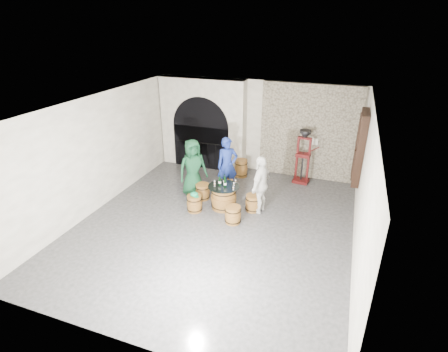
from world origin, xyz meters
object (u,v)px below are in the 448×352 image
(barrel_stool_far, at_px, (227,187))
(corking_press, at_px, (303,153))
(barrel_stool_near_left, at_px, (194,203))
(barrel_table, at_px, (224,197))
(wine_bottle_center, at_px, (225,183))
(person_green, at_px, (193,168))
(wine_bottle_right, at_px, (225,180))
(wine_bottle_left, at_px, (220,181))
(person_blue, at_px, (227,166))
(barrel_stool_near_right, at_px, (233,215))
(side_barrel, at_px, (241,168))
(barrel_stool_right, at_px, (253,203))
(person_white, at_px, (261,184))
(barrel_stool_left, at_px, (203,191))

(barrel_stool_far, distance_m, corking_press, 2.78)
(barrel_stool_near_left, bearing_deg, barrel_table, 32.59)
(wine_bottle_center, bearing_deg, corking_press, 54.92)
(person_green, bearing_deg, wine_bottle_center, -68.13)
(barrel_table, height_order, wine_bottle_right, wine_bottle_right)
(wine_bottle_left, relative_size, wine_bottle_center, 1.00)
(barrel_table, height_order, person_green, person_green)
(person_green, xyz_separation_m, person_blue, (0.91, 0.56, -0.01))
(barrel_table, bearing_deg, barrel_stool_far, 103.53)
(barrel_stool_near_right, relative_size, side_barrel, 0.79)
(wine_bottle_right, relative_size, corking_press, 0.18)
(barrel_stool_right, relative_size, side_barrel, 0.79)
(person_green, bearing_deg, barrel_stool_near_left, -110.71)
(barrel_stool_far, bearing_deg, wine_bottle_right, -75.30)
(barrel_stool_right, bearing_deg, person_green, 171.25)
(person_white, relative_size, wine_bottle_center, 5.19)
(barrel_stool_near_right, xyz_separation_m, person_green, (-1.67, 1.13, 0.66))
(wine_bottle_left, distance_m, wine_bottle_right, 0.15)
(wine_bottle_right, bearing_deg, side_barrel, 94.67)
(person_green, distance_m, side_barrel, 2.17)
(barrel_stool_right, height_order, side_barrel, side_barrel)
(barrel_stool_left, height_order, person_blue, person_blue)
(barrel_stool_far, height_order, person_blue, person_blue)
(barrel_stool_near_right, bearing_deg, person_green, 145.98)
(barrel_stool_near_left, bearing_deg, wine_bottle_center, 28.60)
(barrel_table, height_order, person_blue, person_blue)
(barrel_table, relative_size, side_barrel, 1.47)
(barrel_stool_left, bearing_deg, side_barrel, 73.04)
(person_green, bearing_deg, person_white, -53.62)
(wine_bottle_right, height_order, corking_press, corking_press)
(barrel_stool_near_right, distance_m, side_barrel, 3.06)
(barrel_stool_near_right, distance_m, wine_bottle_center, 0.98)
(barrel_table, height_order, barrel_stool_left, barrel_table)
(wine_bottle_right, bearing_deg, wine_bottle_center, -64.91)
(barrel_stool_near_right, xyz_separation_m, person_blue, (-0.76, 1.69, 0.66))
(barrel_stool_right, distance_m, barrel_stool_near_left, 1.67)
(barrel_stool_far, bearing_deg, corking_press, 39.46)
(person_white, bearing_deg, barrel_stool_near_left, -59.61)
(barrel_stool_left, distance_m, barrel_stool_far, 0.79)
(person_green, xyz_separation_m, side_barrel, (0.97, 1.85, -0.60))
(wine_bottle_left, distance_m, wine_bottle_center, 0.18)
(barrel_stool_left, height_order, person_white, person_white)
(barrel_table, xyz_separation_m, barrel_stool_right, (0.84, 0.14, -0.11))
(wine_bottle_left, bearing_deg, person_green, 157.06)
(wine_bottle_center, bearing_deg, person_white, 11.95)
(person_white, distance_m, wine_bottle_center, 1.00)
(barrel_stool_far, distance_m, wine_bottle_right, 0.94)
(person_green, distance_m, wine_bottle_right, 1.19)
(barrel_stool_right, distance_m, barrel_stool_near_right, 0.88)
(person_blue, xyz_separation_m, wine_bottle_left, (0.12, -1.00, -0.07))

